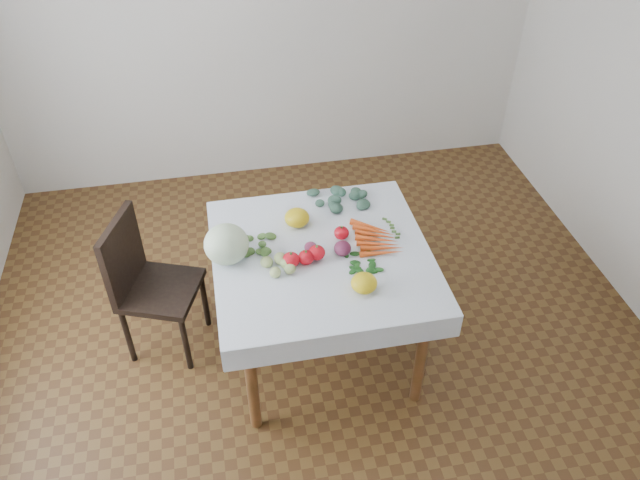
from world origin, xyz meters
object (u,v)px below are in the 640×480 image
object	(u,v)px
heirloom_back	(297,218)
chair	(145,278)
cabbage	(226,244)
carrot_bunch	(378,239)
table	(322,268)

from	to	relation	value
heirloom_back	chair	bearing A→B (deg)	-179.99
cabbage	carrot_bunch	size ratio (longest dim) A/B	0.70
cabbage	carrot_bunch	xyz separation A→B (m)	(0.79, -0.01, -0.09)
table	cabbage	distance (m)	0.52
chair	carrot_bunch	xyz separation A→B (m)	(1.26, -0.23, 0.27)
table	cabbage	world-z (taller)	cabbage
chair	table	bearing A→B (deg)	-15.24
heirloom_back	carrot_bunch	distance (m)	0.46
chair	heirloom_back	bearing A→B (deg)	0.01
carrot_bunch	chair	bearing A→B (deg)	169.82
cabbage	heirloom_back	distance (m)	0.45
table	heirloom_back	distance (m)	0.31
table	chair	size ratio (longest dim) A/B	1.13
carrot_bunch	cabbage	bearing A→B (deg)	179.23
chair	heirloom_back	distance (m)	0.91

